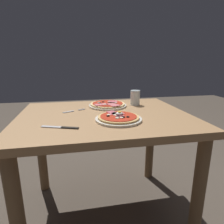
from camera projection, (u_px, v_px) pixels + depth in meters
name	position (u px, v px, depth m)	size (l,w,h in m)	color
ground_plane	(105.00, 211.00, 1.40)	(8.00, 8.00, 0.00)	#4C4238
dining_table	(105.00, 132.00, 1.24)	(1.05, 0.82, 0.73)	#9E754C
pizza_foreground	(118.00, 118.00, 1.08)	(0.26, 0.26, 0.05)	silver
pizza_across_left	(108.00, 105.00, 1.40)	(0.27, 0.27, 0.03)	silver
water_glass_near	(135.00, 99.00, 1.44)	(0.07, 0.07, 0.11)	silver
fork	(72.00, 111.00, 1.26)	(0.15, 0.08, 0.00)	silver
knife	(62.00, 127.00, 0.96)	(0.19, 0.09, 0.01)	silver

